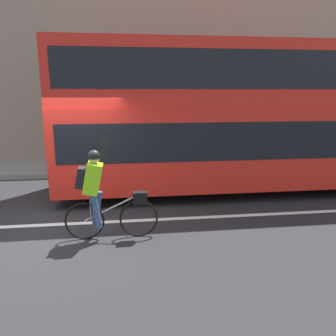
{
  "coord_description": "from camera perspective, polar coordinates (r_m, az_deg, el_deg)",
  "views": [
    {
      "loc": [
        1.34,
        -6.43,
        2.62
      ],
      "look_at": [
        2.22,
        0.45,
        1.0
      ],
      "focal_mm": 35.0,
      "sensor_mm": 36.0,
      "label": 1
    }
  ],
  "objects": [
    {
      "name": "cyclist_on_bike",
      "position": [
        5.93,
        -11.62,
        -4.13
      ],
      "size": [
        1.68,
        0.32,
        1.65
      ],
      "color": "black",
      "rests_on": "ground_plane"
    },
    {
      "name": "road_center_line",
      "position": [
        7.06,
        -17.9,
        -9.27
      ],
      "size": [
        50.0,
        0.14,
        0.01
      ],
      "primitive_type": "cube",
      "color": "silver",
      "rests_on": "ground_plane"
    },
    {
      "name": "trash_bin",
      "position": [
        11.59,
        4.89,
        3.35
      ],
      "size": [
        0.49,
        0.49,
        0.99
      ],
      "color": "#262628",
      "rests_on": "sidewalk_curb"
    },
    {
      "name": "sidewalk_curb",
      "position": [
        11.64,
        -13.69,
        0.18
      ],
      "size": [
        60.0,
        2.32,
        0.16
      ],
      "color": "gray",
      "rests_on": "ground_plane"
    },
    {
      "name": "ground_plane",
      "position": [
        7.07,
        -17.88,
        -9.27
      ],
      "size": [
        80.0,
        80.0,
        0.0
      ],
      "primitive_type": "plane",
      "color": "#232326"
    },
    {
      "name": "building_facade",
      "position": [
        12.68,
        -13.82,
        15.35
      ],
      "size": [
        60.0,
        0.3,
        6.37
      ],
      "color": "gray",
      "rests_on": "ground_plane"
    },
    {
      "name": "bus",
      "position": [
        8.93,
        13.04,
        9.41
      ],
      "size": [
        9.57,
        2.52,
        3.77
      ],
      "color": "black",
      "rests_on": "ground_plane"
    }
  ]
}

